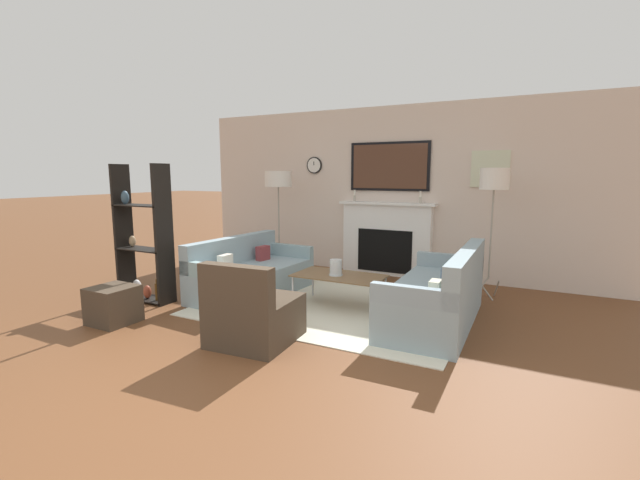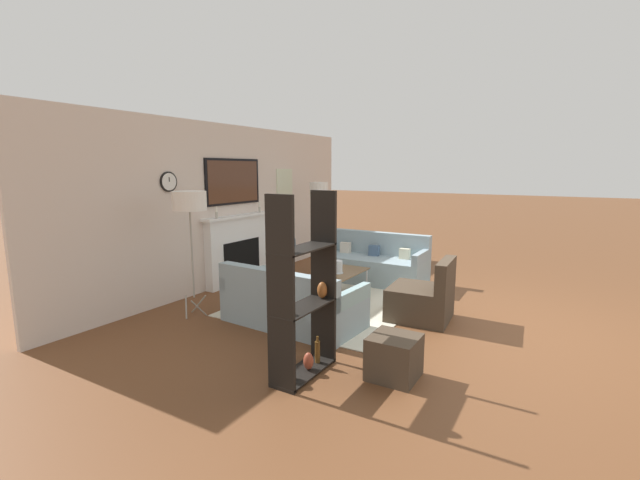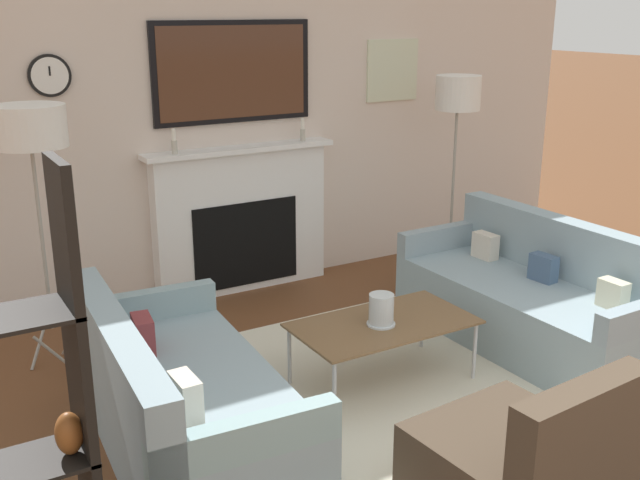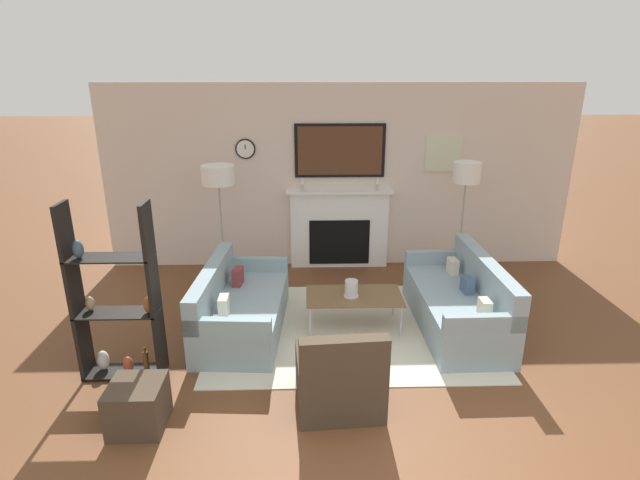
{
  "view_description": "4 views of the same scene",
  "coord_description": "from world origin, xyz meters",
  "px_view_note": "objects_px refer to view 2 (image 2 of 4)",
  "views": [
    {
      "loc": [
        2.2,
        -2.18,
        1.63
      ],
      "look_at": [
        -0.35,
        2.73,
        0.78
      ],
      "focal_mm": 24.0,
      "sensor_mm": 36.0,
      "label": 1
    },
    {
      "loc": [
        -5.56,
        -0.53,
        1.97
      ],
      "look_at": [
        -0.29,
        2.59,
        0.95
      ],
      "focal_mm": 24.0,
      "sensor_mm": 36.0,
      "label": 2
    },
    {
      "loc": [
        -2.4,
        -0.93,
        2.23
      ],
      "look_at": [
        -0.05,
        3.07,
        0.78
      ],
      "focal_mm": 42.0,
      "sensor_mm": 36.0,
      "label": 3
    },
    {
      "loc": [
        -0.48,
        -2.73,
        2.88
      ],
      "look_at": [
        -0.33,
        3.01,
        0.9
      ],
      "focal_mm": 28.0,
      "sensor_mm": 36.0,
      "label": 4
    }
  ],
  "objects_px": {
    "couch_left": "(291,305)",
    "floor_lamp_left": "(189,203)",
    "armchair": "(423,299)",
    "hurricane_candle": "(338,268)",
    "couch_right": "(372,264)",
    "coffee_table": "(337,274)",
    "floor_lamp_right": "(319,191)",
    "ottoman": "(394,357)",
    "shelf_unit": "(303,297)"
  },
  "relations": [
    {
      "from": "couch_right",
      "to": "armchair",
      "type": "height_order",
      "value": "couch_right"
    },
    {
      "from": "coffee_table",
      "to": "couch_left",
      "type": "bearing_deg",
      "value": -178.12
    },
    {
      "from": "floor_lamp_right",
      "to": "ottoman",
      "type": "distance_m",
      "value": 4.82
    },
    {
      "from": "floor_lamp_right",
      "to": "shelf_unit",
      "type": "relative_size",
      "value": 0.98
    },
    {
      "from": "couch_left",
      "to": "ottoman",
      "type": "height_order",
      "value": "couch_left"
    },
    {
      "from": "ottoman",
      "to": "floor_lamp_left",
      "type": "bearing_deg",
      "value": 84.72
    },
    {
      "from": "coffee_table",
      "to": "floor_lamp_left",
      "type": "relative_size",
      "value": 0.65
    },
    {
      "from": "armchair",
      "to": "floor_lamp_left",
      "type": "distance_m",
      "value": 3.31
    },
    {
      "from": "armchair",
      "to": "ottoman",
      "type": "bearing_deg",
      "value": -171.67
    },
    {
      "from": "couch_right",
      "to": "hurricane_candle",
      "type": "height_order",
      "value": "couch_right"
    },
    {
      "from": "coffee_table",
      "to": "floor_lamp_right",
      "type": "xyz_separation_m",
      "value": [
        1.59,
        1.28,
        1.17
      ]
    },
    {
      "from": "shelf_unit",
      "to": "ottoman",
      "type": "height_order",
      "value": "shelf_unit"
    },
    {
      "from": "coffee_table",
      "to": "armchair",
      "type": "bearing_deg",
      "value": -100.34
    },
    {
      "from": "armchair",
      "to": "couch_left",
      "type": "bearing_deg",
      "value": 127.56
    },
    {
      "from": "armchair",
      "to": "floor_lamp_left",
      "type": "xyz_separation_m",
      "value": [
        -1.44,
        2.7,
        1.26
      ]
    },
    {
      "from": "couch_left",
      "to": "floor_lamp_left",
      "type": "distance_m",
      "value": 1.87
    },
    {
      "from": "hurricane_candle",
      "to": "floor_lamp_left",
      "type": "distance_m",
      "value": 2.36
    },
    {
      "from": "couch_left",
      "to": "floor_lamp_left",
      "type": "bearing_deg",
      "value": 105.85
    },
    {
      "from": "couch_right",
      "to": "shelf_unit",
      "type": "relative_size",
      "value": 1.08
    },
    {
      "from": "ottoman",
      "to": "floor_lamp_right",
      "type": "bearing_deg",
      "value": 39.64
    },
    {
      "from": "floor_lamp_right",
      "to": "coffee_table",
      "type": "bearing_deg",
      "value": -141.28
    },
    {
      "from": "armchair",
      "to": "hurricane_candle",
      "type": "relative_size",
      "value": 4.25
    },
    {
      "from": "couch_right",
      "to": "shelf_unit",
      "type": "bearing_deg",
      "value": -166.54
    },
    {
      "from": "shelf_unit",
      "to": "ottoman",
      "type": "bearing_deg",
      "value": -63.27
    },
    {
      "from": "floor_lamp_left",
      "to": "shelf_unit",
      "type": "height_order",
      "value": "shelf_unit"
    },
    {
      "from": "shelf_unit",
      "to": "couch_left",
      "type": "bearing_deg",
      "value": 39.59
    },
    {
      "from": "couch_right",
      "to": "coffee_table",
      "type": "distance_m",
      "value": 1.22
    },
    {
      "from": "coffee_table",
      "to": "floor_lamp_left",
      "type": "distance_m",
      "value": 2.42
    },
    {
      "from": "floor_lamp_left",
      "to": "hurricane_candle",
      "type": "bearing_deg",
      "value": -38.06
    },
    {
      "from": "couch_right",
      "to": "coffee_table",
      "type": "bearing_deg",
      "value": 177.87
    },
    {
      "from": "floor_lamp_left",
      "to": "shelf_unit",
      "type": "relative_size",
      "value": 0.96
    },
    {
      "from": "floor_lamp_left",
      "to": "armchair",
      "type": "bearing_deg",
      "value": -62.0
    },
    {
      "from": "floor_lamp_left",
      "to": "coffee_table",
      "type": "bearing_deg",
      "value": -37.0
    },
    {
      "from": "couch_right",
      "to": "coffee_table",
      "type": "height_order",
      "value": "couch_right"
    },
    {
      "from": "armchair",
      "to": "ottoman",
      "type": "distance_m",
      "value": 1.73
    },
    {
      "from": "couch_left",
      "to": "shelf_unit",
      "type": "relative_size",
      "value": 1.03
    },
    {
      "from": "couch_left",
      "to": "ottoman",
      "type": "bearing_deg",
      "value": -111.68
    },
    {
      "from": "hurricane_candle",
      "to": "couch_right",
      "type": "bearing_deg",
      "value": -1.04
    },
    {
      "from": "coffee_table",
      "to": "floor_lamp_right",
      "type": "relative_size",
      "value": 0.64
    },
    {
      "from": "couch_right",
      "to": "shelf_unit",
      "type": "distance_m",
      "value": 3.71
    },
    {
      "from": "couch_right",
      "to": "armchair",
      "type": "bearing_deg",
      "value": -136.98
    },
    {
      "from": "floor_lamp_left",
      "to": "floor_lamp_right",
      "type": "height_order",
      "value": "floor_lamp_right"
    },
    {
      "from": "couch_left",
      "to": "hurricane_candle",
      "type": "xyz_separation_m",
      "value": [
        1.29,
        0.02,
        0.22
      ]
    },
    {
      "from": "hurricane_candle",
      "to": "coffee_table",
      "type": "bearing_deg",
      "value": 32.66
    },
    {
      "from": "couch_left",
      "to": "armchair",
      "type": "distance_m",
      "value": 1.74
    },
    {
      "from": "floor_lamp_right",
      "to": "shelf_unit",
      "type": "xyz_separation_m",
      "value": [
        -3.95,
        -2.18,
        -0.77
      ]
    },
    {
      "from": "floor_lamp_left",
      "to": "ottoman",
      "type": "xyz_separation_m",
      "value": [
        -0.27,
        -2.95,
        -1.33
      ]
    },
    {
      "from": "coffee_table",
      "to": "ottoman",
      "type": "bearing_deg",
      "value": -139.64
    },
    {
      "from": "couch_right",
      "to": "ottoman",
      "type": "height_order",
      "value": "couch_right"
    },
    {
      "from": "floor_lamp_left",
      "to": "shelf_unit",
      "type": "bearing_deg",
      "value": -106.9
    }
  ]
}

